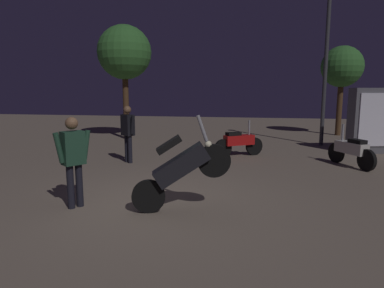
{
  "coord_description": "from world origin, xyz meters",
  "views": [
    {
      "loc": [
        1.67,
        -5.77,
        2.03
      ],
      "look_at": [
        0.5,
        0.66,
        1.0
      ],
      "focal_mm": 32.03,
      "sensor_mm": 36.0,
      "label": 1
    }
  ],
  "objects_px": {
    "motorcycle_white_parked_left": "(351,150)",
    "kiosk_billboard": "(375,121)",
    "person_rider_beside": "(128,129)",
    "person_bystander_far": "(73,155)",
    "motorcycle_black_foreground": "(181,168)",
    "motorcycle_red_parked_right": "(239,142)",
    "streetlamp_near": "(327,48)"
  },
  "relations": [
    {
      "from": "streetlamp_near",
      "to": "kiosk_billboard",
      "type": "distance_m",
      "value": 3.09
    },
    {
      "from": "motorcycle_white_parked_left",
      "to": "streetlamp_near",
      "type": "bearing_deg",
      "value": -26.44
    },
    {
      "from": "motorcycle_white_parked_left",
      "to": "person_bystander_far",
      "type": "relative_size",
      "value": 0.95
    },
    {
      "from": "motorcycle_black_foreground",
      "to": "kiosk_billboard",
      "type": "distance_m",
      "value": 8.19
    },
    {
      "from": "motorcycle_red_parked_right",
      "to": "person_bystander_far",
      "type": "distance_m",
      "value": 5.85
    },
    {
      "from": "person_bystander_far",
      "to": "person_rider_beside",
      "type": "bearing_deg",
      "value": -47.09
    },
    {
      "from": "motorcycle_black_foreground",
      "to": "motorcycle_red_parked_right",
      "type": "relative_size",
      "value": 1.12
    },
    {
      "from": "kiosk_billboard",
      "to": "motorcycle_red_parked_right",
      "type": "bearing_deg",
      "value": 2.9
    },
    {
      "from": "motorcycle_white_parked_left",
      "to": "person_rider_beside",
      "type": "bearing_deg",
      "value": 67.49
    },
    {
      "from": "motorcycle_red_parked_right",
      "to": "person_rider_beside",
      "type": "height_order",
      "value": "person_rider_beside"
    },
    {
      "from": "motorcycle_white_parked_left",
      "to": "kiosk_billboard",
      "type": "height_order",
      "value": "kiosk_billboard"
    },
    {
      "from": "person_rider_beside",
      "to": "kiosk_billboard",
      "type": "bearing_deg",
      "value": 147.72
    },
    {
      "from": "person_rider_beside",
      "to": "motorcycle_black_foreground",
      "type": "bearing_deg",
      "value": 68.69
    },
    {
      "from": "motorcycle_red_parked_right",
      "to": "person_rider_beside",
      "type": "distance_m",
      "value": 3.41
    },
    {
      "from": "person_bystander_far",
      "to": "streetlamp_near",
      "type": "relative_size",
      "value": 0.28
    },
    {
      "from": "motorcycle_black_foreground",
      "to": "kiosk_billboard",
      "type": "bearing_deg",
      "value": 36.22
    },
    {
      "from": "person_rider_beside",
      "to": "person_bystander_far",
      "type": "bearing_deg",
      "value": 42.8
    },
    {
      "from": "person_bystander_far",
      "to": "motorcycle_red_parked_right",
      "type": "bearing_deg",
      "value": -80.09
    },
    {
      "from": "motorcycle_red_parked_right",
      "to": "person_rider_beside",
      "type": "bearing_deg",
      "value": 174.01
    },
    {
      "from": "motorcycle_black_foreground",
      "to": "motorcycle_red_parked_right",
      "type": "bearing_deg",
      "value": 65.76
    },
    {
      "from": "person_rider_beside",
      "to": "kiosk_billboard",
      "type": "height_order",
      "value": "kiosk_billboard"
    },
    {
      "from": "motorcycle_black_foreground",
      "to": "person_bystander_far",
      "type": "distance_m",
      "value": 1.87
    },
    {
      "from": "person_bystander_far",
      "to": "streetlamp_near",
      "type": "bearing_deg",
      "value": -88.52
    },
    {
      "from": "motorcycle_white_parked_left",
      "to": "person_bystander_far",
      "type": "distance_m",
      "value": 7.08
    },
    {
      "from": "motorcycle_black_foreground",
      "to": "person_rider_beside",
      "type": "height_order",
      "value": "motorcycle_black_foreground"
    },
    {
      "from": "motorcycle_white_parked_left",
      "to": "person_bystander_far",
      "type": "xyz_separation_m",
      "value": [
        -5.61,
        -4.3,
        0.5
      ]
    },
    {
      "from": "person_rider_beside",
      "to": "kiosk_billboard",
      "type": "xyz_separation_m",
      "value": [
        7.3,
        2.88,
        0.1
      ]
    },
    {
      "from": "streetlamp_near",
      "to": "person_bystander_far",
      "type": "bearing_deg",
      "value": -124.81
    },
    {
      "from": "person_bystander_far",
      "to": "streetlamp_near",
      "type": "distance_m",
      "value": 9.98
    },
    {
      "from": "motorcycle_white_parked_left",
      "to": "motorcycle_red_parked_right",
      "type": "bearing_deg",
      "value": 45.12
    },
    {
      "from": "kiosk_billboard",
      "to": "person_rider_beside",
      "type": "bearing_deg",
      "value": 6.49
    },
    {
      "from": "motorcycle_white_parked_left",
      "to": "person_bystander_far",
      "type": "bearing_deg",
      "value": 99.52
    }
  ]
}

